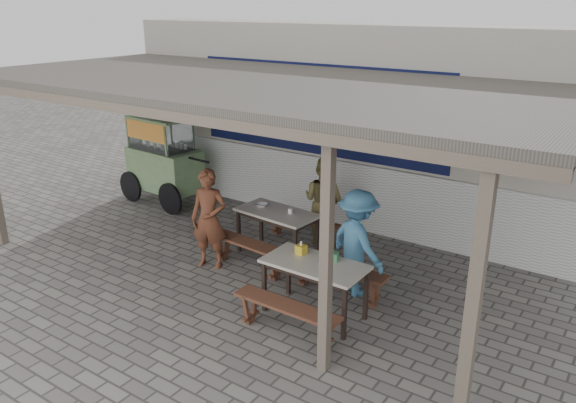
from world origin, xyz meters
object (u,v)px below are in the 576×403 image
Objects in this scene: bench_right_street at (286,313)px; table_left at (277,216)px; patron_wall_side at (323,201)px; patron_right_table at (357,243)px; donation_box at (332,256)px; tissue_box at (301,249)px; bench_right_wall at (339,273)px; condiment_jar at (290,211)px; condiment_bowl at (262,205)px; bench_left_wall at (303,224)px; vendor_cart at (163,157)px; bench_left_street at (249,249)px; table_right at (315,268)px; patron_street_side at (209,219)px.

table_left is at bearing 128.39° from bench_right_street.
table_left is 0.90× the size of patron_wall_side.
donation_box is (-0.02, -0.67, 0.05)m from patron_right_table.
bench_right_wall is at bearing 59.95° from tissue_box.
table_left is 8.31× the size of donation_box.
tissue_box is (-0.45, -0.72, 0.06)m from patron_right_table.
condiment_jar is 0.44× the size of condiment_bowl.
table_left is 2.38m from bench_right_street.
table_left is 0.26m from condiment_jar.
donation_box is (1.54, -1.71, 0.47)m from bench_left_wall.
patron_right_table is 18.94× the size of condiment_jar.
bench_left_wall is 8.73× the size of donation_box.
donation_box is 2.03× the size of condiment_jar.
donation_box is at bearing -29.45° from condiment_bowl.
vendor_cart is at bearing 157.23° from tissue_box.
condiment_bowl is at bearing 116.18° from bench_left_street.
bench_left_wall is at bearing 138.31° from bench_right_wall.
bench_left_street is 0.88m from condiment_bowl.
bench_right_wall is (1.46, -0.60, -0.33)m from table_left.
tissue_box is (-0.29, 0.12, 0.14)m from table_right.
patron_wall_side is (0.96, 1.73, -0.02)m from patron_street_side.
bench_left_wall is 2.14m from tissue_box.
table_left is at bearing 36.39° from patron_street_side.
bench_left_street is 1.93m from bench_right_street.
patron_street_side is 0.98m from condiment_bowl.
patron_right_table is at bearing 79.75° from table_right.
table_right is 8.11× the size of donation_box.
patron_street_side reaches higher than bench_left_street.
bench_right_street is (1.40, -2.52, 0.00)m from bench_left_wall.
bench_right_street is 0.94m from tissue_box.
patron_wall_side is at bearing 42.21° from patron_street_side.
patron_wall_side is (0.40, 1.50, 0.41)m from bench_left_street.
patron_street_side is at bearing -27.64° from vendor_cart.
tissue_box is (1.23, -0.44, 0.48)m from bench_left_street.
table_left is 1.03× the size of table_right.
condiment_jar is (0.84, 0.94, 0.02)m from patron_street_side.
bench_left_wall is at bearing 57.59° from condiment_bowl.
bench_right_wall is at bearing 78.69° from patron_right_table.
table_left is at bearing -8.16° from condiment_bowl.
patron_wall_side reaches higher than table_right.
patron_wall_side is 0.99× the size of patron_right_table.
condiment_jar is (0.28, 0.71, 0.46)m from bench_left_street.
condiment_jar is at bearing -70.12° from bench_left_wall.
condiment_jar reaches higher than bench_left_street.
vendor_cart is at bearing -177.38° from bench_left_wall.
patron_wall_side reaches higher than tissue_box.
bench_right_wall is 17.73× the size of condiment_jar.
table_right is at bearing -15.46° from bench_left_street.
patron_wall_side is at bearing 37.14° from bench_left_wall.
vendor_cart reaches higher than bench_right_wall.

